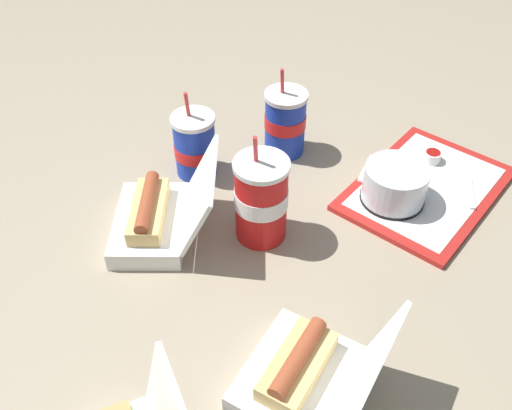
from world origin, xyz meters
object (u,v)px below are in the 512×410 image
object	(u,v)px
soda_cup_back	(195,145)
soda_cup_right	(285,122)
soda_cup_left	(261,199)
plastic_fork	(470,191)
food_tray	(426,189)
clamshell_hotdog_right	(304,375)
ketchup_cup	(432,156)
cake_container	(395,185)
clamshell_hotdog_center	(156,217)

from	to	relation	value
soda_cup_back	soda_cup_right	world-z (taller)	soda_cup_right
soda_cup_left	soda_cup_right	world-z (taller)	soda_cup_left
plastic_fork	soda_cup_right	xyz separation A→B (m)	(0.21, -0.37, 0.06)
food_tray	soda_cup_right	world-z (taller)	soda_cup_right
clamshell_hotdog_right	soda_cup_back	xyz separation A→B (m)	(-0.16, -0.55, 0.03)
food_tray	soda_cup_back	xyz separation A→B (m)	(0.35, -0.36, 0.06)
soda_cup_back	soda_cup_right	xyz separation A→B (m)	(-0.21, 0.06, 0.01)
ketchup_cup	plastic_fork	xyz separation A→B (m)	(0.02, 0.12, -0.01)
cake_container	soda_cup_right	bearing A→B (deg)	-78.13
food_tray	clamshell_hotdog_center	size ratio (longest dim) A/B	1.44
soda_cup_back	soda_cup_right	bearing A→B (deg)	164.22
food_tray	soda_cup_back	bearing A→B (deg)	-45.27
soda_cup_back	soda_cup_right	distance (m)	0.21
ketchup_cup	clamshell_hotdog_right	distance (m)	0.64
clamshell_hotdog_right	soda_cup_right	xyz separation A→B (m)	(-0.37, -0.49, 0.04)
clamshell_hotdog_right	clamshell_hotdog_center	distance (m)	0.44
ketchup_cup	plastic_fork	distance (m)	0.12
plastic_fork	soda_cup_back	distance (m)	0.60
clamshell_hotdog_center	soda_cup_back	bearing A→B (deg)	-145.60
ketchup_cup	soda_cup_left	bearing A→B (deg)	-8.27
clamshell_hotdog_center	soda_cup_left	world-z (taller)	soda_cup_left
cake_container	ketchup_cup	size ratio (longest dim) A/B	3.34
food_tray	clamshell_hotdog_right	xyz separation A→B (m)	(0.52, 0.19, 0.04)
clamshell_hotdog_right	ketchup_cup	bearing A→B (deg)	-157.56
clamshell_hotdog_center	clamshell_hotdog_right	bearing A→B (deg)	90.37
soda_cup_back	ketchup_cup	bearing A→B (deg)	144.76
clamshell_hotdog_right	clamshell_hotdog_center	world-z (taller)	clamshell_hotdog_right
clamshell_hotdog_center	soda_cup_left	size ratio (longest dim) A/B	1.22
food_tray	plastic_fork	size ratio (longest dim) A/B	3.81
soda_cup_back	cake_container	bearing A→B (deg)	127.89
cake_container	soda_cup_back	world-z (taller)	soda_cup_back
plastic_fork	soda_cup_left	size ratio (longest dim) A/B	0.46
clamshell_hotdog_right	soda_cup_left	size ratio (longest dim) A/B	1.06
plastic_fork	clamshell_hotdog_right	distance (m)	0.59
plastic_fork	soda_cup_right	distance (m)	0.43
plastic_fork	clamshell_hotdog_right	size ratio (longest dim) A/B	0.43
plastic_fork	clamshell_hotdog_center	world-z (taller)	clamshell_hotdog_center
ketchup_cup	soda_cup_left	world-z (taller)	soda_cup_left
food_tray	ketchup_cup	xyz separation A→B (m)	(-0.08, -0.05, 0.02)
plastic_fork	clamshell_hotdog_center	bearing A→B (deg)	-70.68
soda_cup_back	soda_cup_left	bearing A→B (deg)	88.56
cake_container	soda_cup_right	world-z (taller)	soda_cup_right
ketchup_cup	clamshell_hotdog_right	bearing A→B (deg)	22.44
soda_cup_right	plastic_fork	bearing A→B (deg)	119.36
soda_cup_back	soda_cup_left	distance (m)	0.24
food_tray	ketchup_cup	size ratio (longest dim) A/B	10.48
plastic_fork	cake_container	bearing A→B (deg)	-72.64
plastic_fork	clamshell_hotdog_right	world-z (taller)	clamshell_hotdog_right
clamshell_hotdog_center	soda_cup_right	bearing A→B (deg)	-171.46
clamshell_hotdog_right	soda_cup_right	bearing A→B (deg)	-126.77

